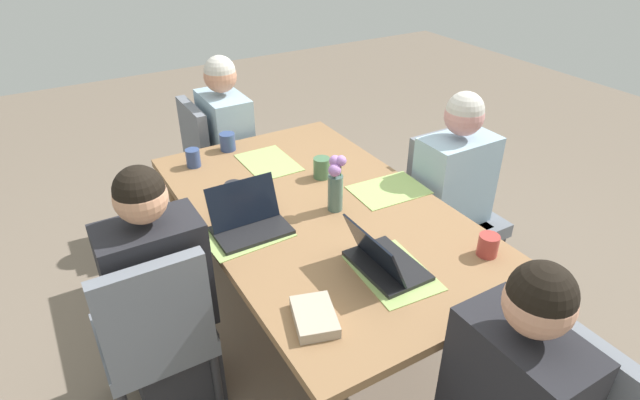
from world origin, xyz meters
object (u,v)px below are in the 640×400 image
(chair_near_left_mid, at_px, (448,204))
(coffee_mug_near_right, at_px, (488,245))
(dining_table, at_px, (320,223))
(flower_vase, at_px, (336,183))
(coffee_mug_centre_left, at_px, (322,168))
(person_head_right_left_near, at_px, (228,157))
(chair_head_right_left_near, at_px, (215,160))
(person_far_right_near, at_px, (163,309))
(book_red_cover, at_px, (314,317))
(coffee_mug_far_left, at_px, (193,158))
(chair_far_right_near, at_px, (155,330))
(laptop_head_left_left_far, at_px, (383,261))
(person_near_left_mid, at_px, (450,208))
(coffee_mug_centre_right, at_px, (228,142))
(laptop_far_right_near, at_px, (249,222))
(coffee_mug_near_left, at_px, (234,192))

(chair_near_left_mid, height_order, coffee_mug_near_right, chair_near_left_mid)
(dining_table, xyz_separation_m, flower_vase, (-0.04, -0.06, 0.22))
(coffee_mug_centre_left, bearing_deg, coffee_mug_near_right, -165.07)
(person_head_right_left_near, bearing_deg, chair_head_right_left_near, 51.24)
(person_far_right_near, distance_m, coffee_mug_centre_left, 1.04)
(flower_vase, distance_m, book_red_cover, 0.75)
(person_far_right_near, relative_size, coffee_mug_far_left, 12.17)
(chair_far_right_near, relative_size, person_far_right_near, 0.75)
(chair_far_right_near, bearing_deg, laptop_head_left_left_far, -115.91)
(flower_vase, distance_m, coffee_mug_far_left, 0.88)
(person_far_right_near, bearing_deg, person_near_left_mid, -90.49)
(person_far_right_near, xyz_separation_m, coffee_mug_centre_right, (0.86, -0.66, 0.28))
(person_near_left_mid, relative_size, flower_vase, 4.33)
(flower_vase, relative_size, coffee_mug_far_left, 2.81)
(dining_table, relative_size, coffee_mug_near_right, 19.90)
(laptop_head_left_left_far, height_order, coffee_mug_centre_left, laptop_head_left_left_far)
(dining_table, relative_size, person_head_right_left_near, 1.54)
(chair_far_right_near, bearing_deg, laptop_far_right_near, -76.49)
(coffee_mug_near_left, height_order, coffee_mug_far_left, same)
(person_far_right_near, distance_m, laptop_head_left_left_far, 0.95)
(coffee_mug_near_left, bearing_deg, chair_near_left_mid, -101.68)
(chair_head_right_left_near, bearing_deg, coffee_mug_centre_right, 173.78)
(person_head_right_left_near, bearing_deg, laptop_far_right_near, 163.43)
(coffee_mug_centre_right, bearing_deg, chair_near_left_mid, -128.70)
(laptop_far_right_near, bearing_deg, person_near_left_mid, -92.79)
(chair_far_right_near, height_order, laptop_head_left_left_far, laptop_head_left_left_far)
(person_far_right_near, height_order, book_red_cover, person_far_right_near)
(person_head_right_left_near, relative_size, coffee_mug_centre_right, 11.96)
(chair_far_right_near, relative_size, laptop_far_right_near, 2.81)
(dining_table, bearing_deg, chair_near_left_mid, -88.22)
(chair_far_right_near, bearing_deg, coffee_mug_far_left, -29.99)
(person_head_right_left_near, bearing_deg, coffee_mug_far_left, 141.69)
(person_far_right_near, bearing_deg, chair_far_right_near, 141.24)
(laptop_head_left_left_far, bearing_deg, laptop_far_right_near, 33.11)
(person_near_left_mid, bearing_deg, dining_table, 86.61)
(laptop_far_right_near, relative_size, coffee_mug_far_left, 3.26)
(person_near_left_mid, relative_size, coffee_mug_centre_right, 11.96)
(dining_table, bearing_deg, coffee_mug_near_right, -147.65)
(person_head_right_left_near, xyz_separation_m, chair_far_right_near, (-1.28, 0.84, -0.03))
(person_far_right_near, relative_size, coffee_mug_centre_left, 10.93)
(person_head_right_left_near, distance_m, coffee_mug_centre_right, 0.46)
(person_far_right_near, bearing_deg, book_red_cover, -146.12)
(book_red_cover, bearing_deg, coffee_mug_centre_left, -14.62)
(person_head_right_left_near, distance_m, coffee_mug_near_left, 0.99)
(laptop_head_left_left_far, xyz_separation_m, coffee_mug_near_right, (-0.14, -0.43, 0.00))
(coffee_mug_near_right, bearing_deg, person_head_right_left_near, 12.92)
(coffee_mug_centre_right, bearing_deg, dining_table, -171.22)
(person_far_right_near, distance_m, coffee_mug_centre_right, 1.12)
(laptop_head_left_left_far, bearing_deg, flower_vase, -9.15)
(coffee_mug_centre_left, bearing_deg, coffee_mug_centre_right, 27.85)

